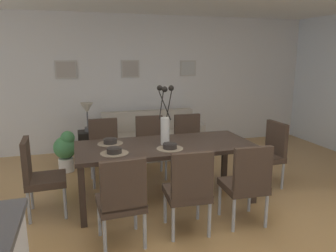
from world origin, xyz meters
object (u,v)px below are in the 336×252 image
Objects in this scene: dining_chair_near_right at (105,147)px; table_lamp at (87,111)px; bowl_near_left at (114,150)px; framed_picture_left at (66,70)px; centerpiece_vase at (165,122)px; dining_chair_far_right at (150,143)px; framed_picture_right at (188,68)px; dining_chair_head_west at (38,173)px; dining_table at (165,149)px; bowl_near_right at (110,141)px; dining_chair_head_east at (269,151)px; side_table at (89,146)px; framed_picture_center at (130,69)px; sofa at (152,140)px; dining_chair_far_left at (189,188)px; dining_chair_near_left at (122,198)px; bowl_far_left at (170,146)px; dining_chair_mid_left at (247,181)px; potted_plant at (66,149)px; dining_chair_mid_right at (189,141)px.

dining_chair_near_right is 1.80× the size of table_lamp.
framed_picture_left reaches higher than bowl_near_left.
dining_chair_near_right is 1.21m from centerpiece_vase.
framed_picture_right reaches higher than dining_chair_far_right.
dining_table is at bearing 0.13° from dining_chair_head_west.
dining_chair_far_right is at bearing 45.07° from bowl_near_right.
dining_chair_head_east reaches higher than side_table.
bowl_near_left is 0.48× the size of framed_picture_center.
dining_chair_near_right is 0.52× the size of sofa.
dining_chair_far_left reaches higher than side_table.
dining_chair_far_left is 3.52m from framed_picture_center.
dining_chair_far_right is at bearing -89.39° from framed_picture_center.
framed_picture_left is 1.17× the size of framed_picture_right.
side_table is at bearing 95.58° from bowl_near_left.
dining_chair_head_east is 5.41× the size of bowl_near_left.
dining_chair_near_left is 1.77× the size of side_table.
sofa is at bearing 84.55° from dining_chair_far_left.
table_lamp reaches higher than bowl_near_right.
table_lamp reaches higher than dining_chair_near_right.
dining_chair_mid_left is at bearing -44.22° from bowl_far_left.
dining_chair_near_left is 2.41m from dining_chair_head_east.
dining_chair_mid_left is at bearing -39.03° from bowl_near_right.
centerpiece_vase is 0.41× the size of sofa.
side_table is 0.78× the size of potted_plant.
dining_table is at bearing -126.63° from dining_chair_mid_right.
dining_chair_head_west is 1.55m from bowl_far_left.
side_table is at bearing -164.92° from framed_picture_right.
centerpiece_vase is 2.00m from potted_plant.
bowl_far_left is 2.32m from table_lamp.
side_table is (-0.88, 2.80, -0.25)m from dining_chair_far_left.
dining_chair_near_left reaches higher than potted_plant.
sofa is (0.27, 1.90, -0.74)m from centerpiece_vase.
dining_table is 1.24× the size of sofa.
framed_picture_left reaches higher than side_table.
framed_picture_center is at bearing 90.12° from dining_chair_far_left.
framed_picture_center reaches higher than dining_table.
dining_chair_mid_right is 0.52× the size of sofa.
dining_chair_near_left is 2.87m from table_lamp.
framed_picture_left is (-2.72, 2.46, 1.07)m from dining_chair_head_east.
dining_chair_far_left reaches higher than bowl_near_left.
dining_chair_far_left is (0.01, -0.87, -0.16)m from dining_table.
dining_chair_far_left is 1.01m from centerpiece_vase.
dining_chair_head_west is 1.59m from centerpiece_vase.
centerpiece_vase is 2.55m from framed_picture_center.
table_lamp is (-2.41, 1.90, 0.38)m from dining_chair_head_east.
dining_chair_head_west is 1.37× the size of potted_plant.
centerpiece_vase reaches higher than bowl_far_left.
dining_chair_mid_right is at bearing 39.54° from bowl_near_left.
dining_chair_mid_right is at bearing 21.89° from dining_chair_head_west.
sofa is 3.41× the size of side_table.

